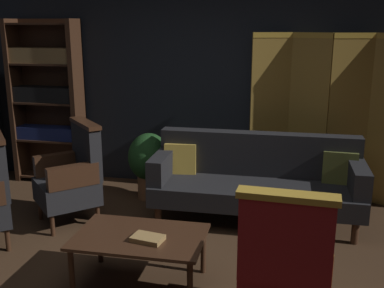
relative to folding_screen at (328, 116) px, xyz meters
The scene contains 10 objects.
ground_plane 2.71m from the folding_screen, 120.48° to the right, with size 10.00×10.00×0.00m, color #3D2819.
back_wall 1.37m from the folding_screen, 167.89° to the left, with size 7.20×0.10×2.80m, color black.
folding_screen is the anchor object (origin of this frame).
bookshelf 3.43m from the folding_screen, behind, with size 0.90×0.32×2.05m.
velvet_couch 1.16m from the folding_screen, 135.27° to the right, with size 2.12×0.78×0.88m.
coffee_table 2.73m from the folding_screen, 124.99° to the right, with size 1.00×0.64×0.42m.
armchair_gilt_accent 2.62m from the folding_screen, 99.63° to the right, with size 0.62×0.61×1.04m.
armchair_wing_left 2.86m from the folding_screen, 155.65° to the right, with size 0.82×0.82×1.04m.
potted_plant 2.10m from the folding_screen, 169.55° to the right, with size 0.48×0.48×0.78m.
book_tan_leather 2.74m from the folding_screen, 122.49° to the right, with size 0.23×0.15×0.04m, color #9E7A47.
Camera 1 is at (0.79, -3.11, 2.00)m, focal length 43.16 mm.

